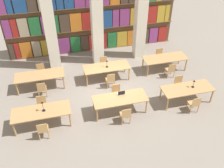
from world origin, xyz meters
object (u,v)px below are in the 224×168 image
Objects in this scene: chair_8 at (110,80)px; chair_9 at (104,64)px; chair_5 at (179,84)px; desk_lamp_1 at (194,82)px; pillar_right at (141,7)px; laptop at (121,93)px; pillar_left at (48,16)px; chair_10 at (171,70)px; reading_table_2 at (187,89)px; chair_2 at (126,115)px; chair_7 at (41,71)px; chair_4 at (194,104)px; desk_lamp_0 at (42,105)px; chair_1 at (42,105)px; reading_table_1 at (120,99)px; chair_11 at (160,56)px; reading_table_0 at (41,112)px; reading_table_5 at (165,59)px; chair_3 at (116,93)px; reading_table_3 at (40,76)px; reading_table_4 at (107,68)px; desk_lamp_2 at (107,63)px; chair_0 at (43,129)px; chair_6 at (42,89)px.

chair_9 is at bearing 90.00° from chair_8.
chair_5 is 2.17× the size of desk_lamp_1.
pillar_right is 5.27m from laptop.
chair_5 is at bearing -33.60° from pillar_left.
pillar_right is 4.37m from chair_8.
chair_10 is (3.31, 0.09, 0.00)m from chair_8.
reading_table_2 is 2.76× the size of chair_9.
pillar_left is 7.69m from reading_table_2.
chair_2 and chair_7 have the same top height.
pillar_left is at bearing 137.23° from chair_4.
desk_lamp_0 is 0.57× the size of chair_8.
laptop is at bearing 160.28° from chair_4.
chair_1 is 0.36× the size of reading_table_1.
chair_5 is 1.00× the size of chair_11.
reading_table_0 is 4.75m from chair_9.
chair_4 is 1.00× the size of chair_5.
chair_7 is (-6.53, 4.26, 0.00)m from chair_4.
chair_2 is 0.36× the size of reading_table_5.
chair_9 is (-0.02, 2.58, 0.00)m from chair_3.
reading_table_2 is 2.76× the size of chair_4.
laptop is (2.66, -4.20, -2.19)m from pillar_left.
pillar_left is 12.13× the size of desk_lamp_0.
chair_9 reaches higher than reading_table_0.
reading_table_3 is 1.00× the size of reading_table_5.
reading_table_4 is (3.33, -0.85, 0.23)m from chair_7.
reading_table_3 is 2.76× the size of chair_11.
chair_10 reaches higher than reading_table_3.
chair_5 is at bearing 5.87° from desk_lamp_0.
desk_lamp_2 is at bearing 90.55° from chair_2.
chair_2 is (3.41, -1.50, 0.00)m from chair_1.
chair_3 reaches higher than reading_table_0.
chair_0 reaches higher than reading_table_5.
chair_6 is (-3.34, 1.93, -0.23)m from reading_table_1.
laptop is (3.49, 0.27, 0.11)m from reading_table_0.
reading_table_4 is 3.40m from chair_10.
chair_3 is 2.70× the size of laptop.
chair_5 is at bearing -78.33° from pillar_right.
chair_2 is at bearing 90.35° from chair_9.
chair_2 and chair_9 have the same top height.
chair_10 is (3.21, 1.65, -0.34)m from laptop.
reading_table_1 is at bearing -30.02° from chair_6.
chair_1 is 2.70× the size of laptop.
pillar_left is 1.00× the size of pillar_right.
chair_7 is 1.00× the size of chair_11.
chair_4 is at bearing 90.00° from chair_5.
reading_table_0 is 3.43m from chair_7.
pillar_right reaches higher than chair_11.
pillar_left is 18.75× the size of laptop.
reading_table_1 is 2.76× the size of chair_10.
reading_table_0 is at bearing -158.23° from reading_table_5.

